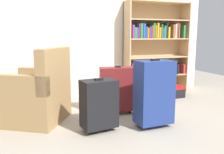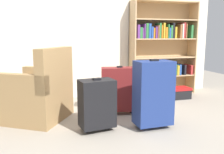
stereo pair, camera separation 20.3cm
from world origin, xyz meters
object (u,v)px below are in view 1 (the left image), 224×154
suitcase_dark_red (118,89)px  armchair (36,96)px  suitcase_black (99,104)px  mug (84,116)px  storage_box (172,92)px  suitcase_navy_blue (154,92)px  bookshelf (155,48)px

suitcase_dark_red → armchair: bearing=176.2°
suitcase_black → mug: bearing=100.2°
storage_box → suitcase_black: (-1.60, -0.97, 0.21)m
suitcase_navy_blue → suitcase_dark_red: bearing=108.8°
mug → storage_box: bearing=18.2°
suitcase_navy_blue → armchair: bearing=151.9°
mug → armchair: bearing=164.3°
armchair → suitcase_black: (0.62, -0.57, -0.01)m
storage_box → suitcase_black: 1.88m
armchair → suitcase_navy_blue: size_ratio=1.23×
mug → suitcase_navy_blue: (0.70, -0.51, 0.36)m
mug → suitcase_dark_red: size_ratio=0.19×
suitcase_navy_blue → suitcase_dark_red: 0.63m
mug → suitcase_black: size_ratio=0.20×
armchair → suitcase_black: armchair is taller
armchair → storage_box: (2.22, 0.40, -0.22)m
armchair → suitcase_navy_blue: 1.41m
bookshelf → storage_box: 0.83m
bookshelf → suitcase_black: (-1.49, -1.37, -0.51)m
bookshelf → suitcase_black: size_ratio=2.74×
storage_box → suitcase_dark_red: (-1.18, -0.47, 0.24)m
mug → suitcase_navy_blue: suitcase_navy_blue is taller
bookshelf → suitcase_black: 2.09m
mug → suitcase_black: (0.07, -0.41, 0.26)m
armchair → suitcase_navy_blue: bearing=-28.1°
storage_box → mug: bearing=-161.8°
storage_box → suitcase_dark_red: size_ratio=0.62×
armchair → suitcase_dark_red: bearing=-3.8°
storage_box → suitcase_dark_red: bearing=-158.3°
suitcase_navy_blue → suitcase_dark_red: (-0.20, 0.60, -0.07)m
bookshelf → suitcase_navy_blue: 1.75m
mug → bookshelf: bearing=31.5°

